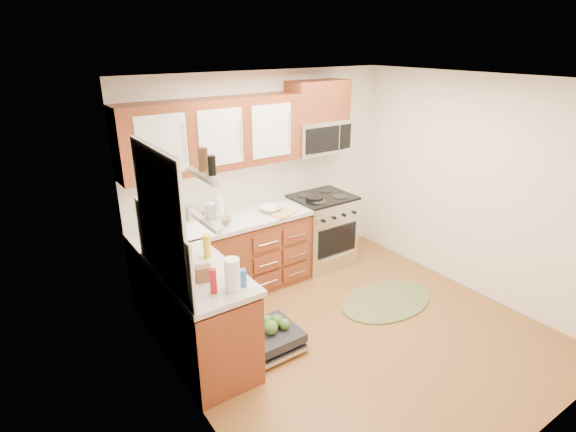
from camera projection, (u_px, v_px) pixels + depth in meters
floor at (355, 332)px, 4.64m from camera, size 3.50×3.50×0.00m
ceiling at (371, 81)px, 3.73m from camera, size 3.50×3.50×0.00m
wall_back at (264, 176)px, 5.52m from camera, size 3.50×0.04×2.50m
wall_front at (554, 305)px, 2.84m from camera, size 3.50×0.04×2.50m
wall_left at (185, 271)px, 3.26m from camera, size 0.04×3.50×2.50m
wall_right at (475, 187)px, 5.11m from camera, size 0.04×3.50×2.50m
base_cabinet_back at (226, 261)px, 5.21m from camera, size 2.05×0.60×0.85m
base_cabinet_left at (201, 319)px, 4.12m from camera, size 0.60×1.25×0.85m
countertop_back at (224, 223)px, 5.03m from camera, size 2.07×0.64×0.05m
countertop_left at (198, 273)px, 3.95m from camera, size 0.64×1.27×0.05m
backsplash_back at (211, 190)px, 5.14m from camera, size 2.05×0.02×0.57m
backsplash_left at (162, 250)px, 3.68m from camera, size 0.02×1.25×0.57m
upper_cabinets at (213, 135)px, 4.78m from camera, size 2.05×0.35×0.75m
cabinet_over_mw at (318, 100)px, 5.42m from camera, size 0.76×0.35×0.47m
range at (321, 230)px, 5.92m from camera, size 0.76×0.64×0.95m
microwave at (318, 136)px, 5.56m from camera, size 0.76×0.38×0.40m
sink at (181, 243)px, 4.78m from camera, size 0.62×0.50×0.26m
dishwasher at (269, 338)px, 4.38m from camera, size 0.70×0.60×0.20m
window at (159, 212)px, 3.54m from camera, size 0.03×1.05×1.05m
window_blind at (158, 171)px, 3.43m from camera, size 0.02×0.96×0.40m
shelf_upper at (201, 176)px, 2.71m from camera, size 0.04×0.40×0.03m
shelf_lower at (205, 222)px, 2.82m from camera, size 0.04×0.40×0.03m
rug at (387, 301)px, 5.18m from camera, size 1.26×0.88×0.02m
skillet at (314, 198)px, 5.61m from camera, size 0.25×0.25×0.04m
stock_pot at (224, 222)px, 4.85m from camera, size 0.22×0.22×0.10m
cutting_board at (284, 214)px, 5.20m from camera, size 0.32×0.24×0.02m
canister at (193, 213)px, 5.01m from camera, size 0.12×0.12×0.18m
paper_towel_roll at (232, 274)px, 3.60m from camera, size 0.16×0.16×0.28m
mustard_bottle at (207, 246)px, 4.14m from camera, size 0.09×0.09×0.23m
red_bottle at (213, 281)px, 3.57m from camera, size 0.06×0.06×0.21m
wooden_box at (203, 273)px, 3.76m from camera, size 0.15×0.12×0.13m
blue_carton at (240, 278)px, 3.67m from camera, size 0.11×0.08×0.15m
bowl_a at (271, 209)px, 5.30m from camera, size 0.29×0.29×0.06m
bowl_b at (215, 214)px, 5.12m from camera, size 0.30×0.30×0.08m
cup at (281, 206)px, 5.34m from camera, size 0.14×0.14×0.09m
soap_bottle_a at (219, 204)px, 5.11m from camera, size 0.15×0.15×0.29m
soap_bottle_b at (157, 245)px, 4.22m from camera, size 0.10×0.10×0.18m
soap_bottle_c at (183, 273)px, 3.73m from camera, size 0.13×0.13×0.17m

